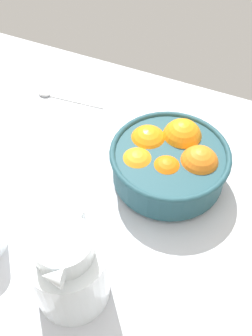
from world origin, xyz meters
The scene contains 4 objects.
ground_plane centered at (0.00, 0.00, -1.50)cm, with size 131.31×80.09×3.00cm, color silver.
fruit_bowl centered at (2.19, 7.32, 5.20)cm, with size 24.25×24.25×11.28cm.
juice_pitcher centered at (-3.34, -22.78, 6.62)cm, with size 12.59×17.30×17.98cm.
spoon centered at (-31.70, 20.56, 0.42)cm, with size 17.90×3.16×1.00cm.
Camera 1 is at (16.62, -44.97, 65.78)cm, focal length 42.42 mm.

